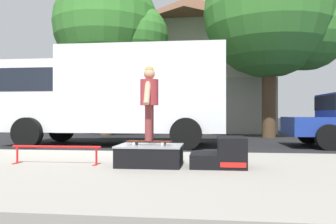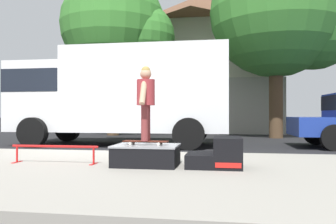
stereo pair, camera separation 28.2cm
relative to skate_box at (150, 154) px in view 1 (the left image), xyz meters
The scene contains 11 objects.
ground_plane 3.46m from the skate_box, 129.93° to the left, with size 140.00×140.00×0.00m, color black.
sidewalk_slab 2.25m from the skate_box, behind, with size 50.00×5.00×0.12m, color gray.
skate_box is the anchor object (origin of this frame).
kicker_ramp 1.24m from the skate_box, ahead, with size 0.91×0.75×0.50m.
grind_rail 1.69m from the skate_box, behind, with size 1.63×0.28×0.32m.
skateboard 0.22m from the skate_box, 154.39° to the left, with size 0.79×0.24×0.07m.
skater_kid 0.99m from the skate_box, 154.39° to the left, with size 0.31×0.66×1.29m.
box_truck 5.42m from the skate_box, 112.34° to the left, with size 6.91×2.63×3.05m.
street_tree_main 10.76m from the skate_box, 66.45° to the left, with size 6.00×5.46×7.99m.
street_tree_neighbour 11.17m from the skate_box, 109.86° to the left, with size 5.35×4.86×7.58m.
house_behind 15.83m from the skate_box, 90.47° to the left, with size 9.54×8.23×8.40m.
Camera 1 is at (3.20, -8.35, 1.01)m, focal length 36.03 mm.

